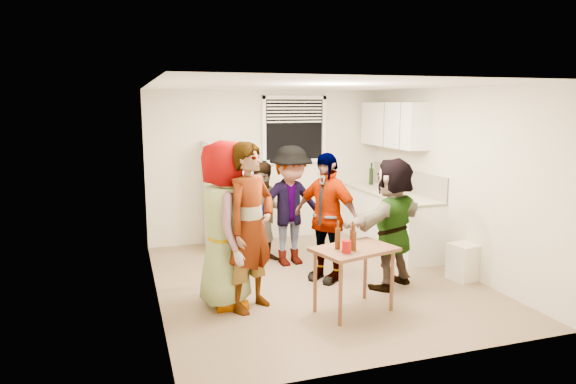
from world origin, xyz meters
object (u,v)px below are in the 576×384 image
object	(u,v)px
blue_cup	(399,201)
guest_black	(325,279)
refrigerator	(229,196)
kettle	(389,193)
red_cup	(346,253)
guest_back_right	(291,264)
wine_bottle	(371,185)
beer_bottle_counter	(397,196)
serving_table	(353,311)
beer_bottle_table	(354,250)
guest_grey	(226,304)
guest_orange	(390,286)
trash_bin	(464,261)
guest_back_left	(265,260)
guest_stripe	(252,308)

from	to	relation	value
blue_cup	guest_black	size ratio (longest dim) A/B	0.08
refrigerator	kettle	xyz separation A→B (m)	(2.40, -0.78, 0.05)
red_cup	guest_back_right	size ratio (longest dim) A/B	0.08
wine_bottle	beer_bottle_counter	distance (m)	1.17
guest_black	serving_table	bearing A→B (deg)	-37.55
beer_bottle_counter	beer_bottle_table	world-z (taller)	beer_bottle_counter
wine_bottle	red_cup	bearing A→B (deg)	-121.05
guest_grey	guest_orange	xyz separation A→B (m)	(2.10, -0.05, 0.00)
kettle	trash_bin	distance (m)	1.78
blue_cup	guest_back_left	distance (m)	2.13
refrigerator	red_cup	size ratio (longest dim) A/B	12.94
serving_table	guest_black	world-z (taller)	serving_table
guest_back_right	guest_stripe	bearing A→B (deg)	-130.38
beer_bottle_counter	serving_table	size ratio (longest dim) A/B	0.28
kettle	guest_back_right	distance (m)	1.98
wine_bottle	guest_orange	bearing A→B (deg)	-111.04
blue_cup	beer_bottle_table	xyz separation A→B (m)	(-1.45, -1.57, -0.17)
guest_grey	guest_stripe	bearing A→B (deg)	-122.35
beer_bottle_counter	guest_orange	distance (m)	1.70
refrigerator	guest_black	size ratio (longest dim) A/B	1.01
serving_table	guest_stripe	size ratio (longest dim) A/B	0.46
beer_bottle_counter	guest_back_left	bearing A→B (deg)	171.62
guest_black	guest_grey	bearing A→B (deg)	-105.37
red_cup	guest_back_left	distance (m)	2.38
beer_bottle_counter	red_cup	bearing A→B (deg)	-131.40
refrigerator	serving_table	distance (m)	3.16
guest_orange	guest_black	bearing A→B (deg)	-62.47
kettle	serving_table	xyz separation A→B (m)	(-1.61, -2.15, -0.90)
wine_bottle	guest_back_right	xyz separation A→B (m)	(-1.84, -1.13, -0.90)
guest_grey	trash_bin	bearing A→B (deg)	-87.09
serving_table	guest_back_right	bearing A→B (deg)	93.93
refrigerator	guest_back_left	distance (m)	1.24
guest_stripe	red_cup	bearing A→B (deg)	-68.85
kettle	beer_bottle_counter	xyz separation A→B (m)	(-0.05, -0.34, -0.00)
beer_bottle_table	beer_bottle_counter	bearing A→B (deg)	49.72
trash_bin	guest_orange	xyz separation A→B (m)	(-1.02, 0.08, -0.25)
trash_bin	guest_back_right	world-z (taller)	trash_bin
blue_cup	guest_back_right	world-z (taller)	blue_cup
blue_cup	trash_bin	world-z (taller)	blue_cup
kettle	trash_bin	bearing A→B (deg)	-75.83
guest_stripe	guest_back_right	size ratio (longest dim) A/B	1.10
guest_orange	wine_bottle	bearing A→B (deg)	-139.37
beer_bottle_counter	guest_grey	bearing A→B (deg)	-157.68
guest_back_left	guest_back_right	distance (m)	0.40
serving_table	blue_cup	bearing A→B (deg)	46.56
beer_bottle_counter	guest_back_left	xyz separation A→B (m)	(-1.99, 0.29, -0.90)
guest_back_left	guest_black	size ratio (longest dim) A/B	0.87
beer_bottle_counter	guest_black	world-z (taller)	beer_bottle_counter
kettle	trash_bin	size ratio (longest dim) A/B	0.50
guest_back_left	guest_back_right	size ratio (longest dim) A/B	0.85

